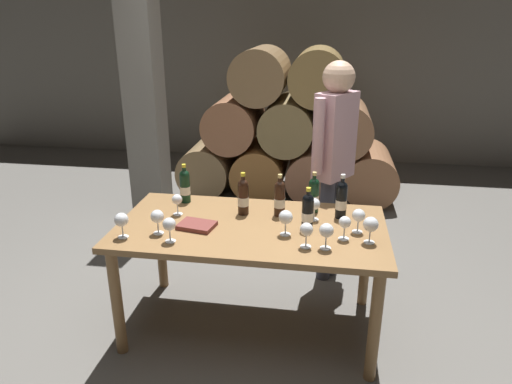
% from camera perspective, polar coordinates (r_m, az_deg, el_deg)
% --- Properties ---
extents(ground_plane, '(14.00, 14.00, 0.00)m').
position_cam_1_polar(ground_plane, '(3.34, -0.55, -16.02)').
color(ground_plane, '#66635E').
extents(cellar_back_wall, '(10.00, 0.24, 2.80)m').
position_cam_1_polar(cellar_back_wall, '(6.87, 5.37, 15.76)').
color(cellar_back_wall, slate).
rests_on(cellar_back_wall, ground_plane).
extents(barrel_stack, '(2.49, 0.90, 1.69)m').
position_cam_1_polar(barrel_stack, '(5.40, 3.97, 7.14)').
color(barrel_stack, olive).
rests_on(barrel_stack, ground_plane).
extents(stone_pillar, '(0.32, 0.32, 2.60)m').
position_cam_1_polar(stone_pillar, '(4.63, -13.62, 11.58)').
color(stone_pillar, slate).
rests_on(stone_pillar, ground_plane).
extents(dining_table, '(1.70, 0.90, 0.76)m').
position_cam_1_polar(dining_table, '(2.98, -0.60, -5.69)').
color(dining_table, olive).
rests_on(dining_table, ground_plane).
extents(wine_bottle_0, '(0.07, 0.07, 0.28)m').
position_cam_1_polar(wine_bottle_0, '(3.12, 7.12, -0.31)').
color(wine_bottle_0, black).
rests_on(wine_bottle_0, dining_table).
extents(wine_bottle_1, '(0.07, 0.07, 0.29)m').
position_cam_1_polar(wine_bottle_1, '(3.06, -1.59, -0.53)').
color(wine_bottle_1, black).
rests_on(wine_bottle_1, dining_table).
extents(wine_bottle_2, '(0.07, 0.07, 0.29)m').
position_cam_1_polar(wine_bottle_2, '(3.04, 2.93, -0.72)').
color(wine_bottle_2, black).
rests_on(wine_bottle_2, dining_table).
extents(wine_bottle_3, '(0.07, 0.07, 0.30)m').
position_cam_1_polar(wine_bottle_3, '(3.05, 10.49, -0.88)').
color(wine_bottle_3, black).
rests_on(wine_bottle_3, dining_table).
extents(wine_bottle_4, '(0.07, 0.07, 0.28)m').
position_cam_1_polar(wine_bottle_4, '(3.30, -8.75, 0.78)').
color(wine_bottle_4, black).
rests_on(wine_bottle_4, dining_table).
extents(wine_bottle_5, '(0.07, 0.07, 0.28)m').
position_cam_1_polar(wine_bottle_5, '(2.85, 6.38, -2.40)').
color(wine_bottle_5, black).
rests_on(wine_bottle_5, dining_table).
extents(wine_glass_0, '(0.08, 0.08, 0.15)m').
position_cam_1_polar(wine_glass_0, '(2.74, -10.64, -4.01)').
color(wine_glass_0, white).
rests_on(wine_glass_0, dining_table).
extents(wine_glass_1, '(0.09, 0.09, 0.16)m').
position_cam_1_polar(wine_glass_1, '(2.76, 13.96, -3.96)').
color(wine_glass_1, white).
rests_on(wine_glass_1, dining_table).
extents(wine_glass_2, '(0.07, 0.07, 0.14)m').
position_cam_1_polar(wine_glass_2, '(3.10, -9.70, -1.02)').
color(wine_glass_2, white).
rests_on(wine_glass_2, dining_table).
extents(wine_glass_3, '(0.07, 0.07, 0.15)m').
position_cam_1_polar(wine_glass_3, '(2.77, 10.89, -3.79)').
color(wine_glass_3, white).
rests_on(wine_glass_3, dining_table).
extents(wine_glass_4, '(0.08, 0.08, 0.16)m').
position_cam_1_polar(wine_glass_4, '(2.85, -16.25, -3.38)').
color(wine_glass_4, white).
rests_on(wine_glass_4, dining_table).
extents(wine_glass_5, '(0.08, 0.08, 0.15)m').
position_cam_1_polar(wine_glass_5, '(2.87, 12.53, -2.93)').
color(wine_glass_5, white).
rests_on(wine_glass_5, dining_table).
extents(wine_glass_6, '(0.08, 0.08, 0.16)m').
position_cam_1_polar(wine_glass_6, '(2.64, 8.68, -4.78)').
color(wine_glass_6, white).
rests_on(wine_glass_6, dining_table).
extents(wine_glass_7, '(0.07, 0.07, 0.15)m').
position_cam_1_polar(wine_glass_7, '(3.00, 7.21, -1.58)').
color(wine_glass_7, white).
rests_on(wine_glass_7, dining_table).
extents(wine_glass_8, '(0.08, 0.08, 0.15)m').
position_cam_1_polar(wine_glass_8, '(2.64, 6.23, -4.70)').
color(wine_glass_8, white).
rests_on(wine_glass_8, dining_table).
extents(wine_glass_9, '(0.09, 0.09, 0.16)m').
position_cam_1_polar(wine_glass_9, '(2.78, 3.68, -3.19)').
color(wine_glass_9, white).
rests_on(wine_glass_9, dining_table).
extents(wine_glass_10, '(0.08, 0.08, 0.15)m').
position_cam_1_polar(wine_glass_10, '(2.85, -12.07, -3.04)').
color(wine_glass_10, white).
rests_on(wine_glass_10, dining_table).
extents(tasting_notebook, '(0.25, 0.20, 0.03)m').
position_cam_1_polar(tasting_notebook, '(2.93, -7.31, -4.10)').
color(tasting_notebook, brown).
rests_on(tasting_notebook, dining_table).
extents(sommelier_presenting, '(0.33, 0.42, 1.72)m').
position_cam_1_polar(sommelier_presenting, '(3.51, 9.60, 4.75)').
color(sommelier_presenting, '#383842').
rests_on(sommelier_presenting, ground_plane).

